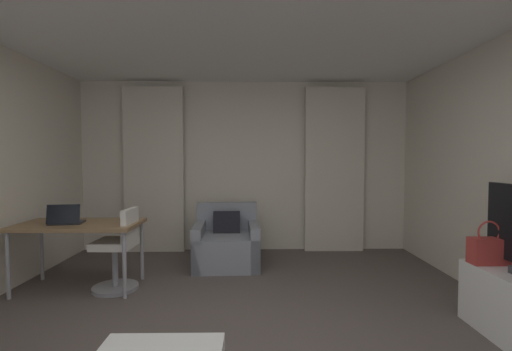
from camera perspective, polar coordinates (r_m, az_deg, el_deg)
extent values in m
cube|color=beige|center=(5.48, -1.85, 1.50)|extent=(5.12, 0.06, 2.60)
cube|color=beige|center=(5.55, -16.22, 0.90)|extent=(0.90, 0.06, 2.50)
cube|color=beige|center=(5.50, 12.59, 0.92)|extent=(0.90, 0.06, 2.50)
cube|color=gray|center=(4.78, -4.79, -11.90)|extent=(0.88, 0.89, 0.42)
cube|color=gray|center=(5.04, -4.72, -6.49)|extent=(0.85, 0.18, 0.38)
cube|color=gray|center=(4.77, -0.38, -11.06)|extent=(0.16, 0.86, 0.56)
cube|color=gray|center=(4.78, -9.19, -11.05)|extent=(0.16, 0.86, 0.56)
cube|color=black|center=(4.83, -4.77, -7.96)|extent=(0.37, 0.22, 0.37)
cube|color=olive|center=(4.29, -26.69, -7.12)|extent=(1.26, 0.67, 0.04)
cylinder|color=#99999E|center=(4.88, -31.37, -10.38)|extent=(0.04, 0.04, 0.68)
cylinder|color=#99999E|center=(4.42, -17.98, -11.48)|extent=(0.04, 0.04, 0.68)
cylinder|color=#99999E|center=(4.41, -35.22, -11.85)|extent=(0.04, 0.04, 0.68)
cylinder|color=#99999E|center=(3.89, -20.53, -13.45)|extent=(0.04, 0.04, 0.68)
cylinder|color=gray|center=(4.21, -21.85, -13.81)|extent=(0.06, 0.06, 0.46)
cylinder|color=gray|center=(4.27, -21.80, -16.52)|extent=(0.48, 0.48, 0.04)
cube|color=silver|center=(4.14, -21.92, -10.22)|extent=(0.42, 0.42, 0.08)
cube|color=silver|center=(4.04, -19.74, -7.48)|extent=(0.08, 0.36, 0.34)
cube|color=#2D2D33|center=(4.30, -28.27, -6.74)|extent=(0.35, 0.27, 0.02)
cube|color=black|center=(4.18, -28.75, -5.50)|extent=(0.32, 0.11, 0.20)
cube|color=#B73833|center=(3.61, 33.49, -10.16)|extent=(0.30, 0.14, 0.22)
torus|color=#B73833|center=(3.58, 33.55, -7.66)|extent=(0.20, 0.02, 0.20)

